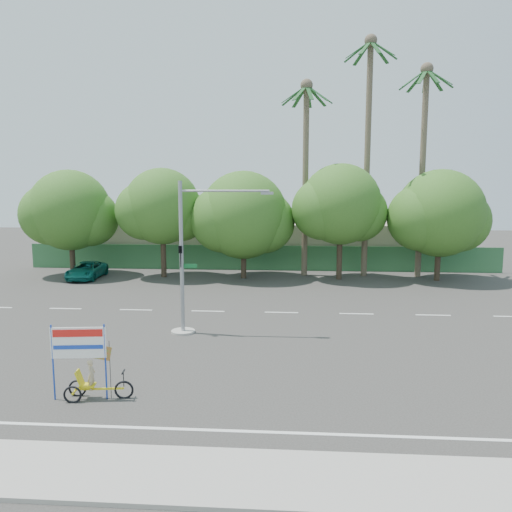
{
  "coord_description": "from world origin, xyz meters",
  "views": [
    {
      "loc": [
        2.47,
        -18.19,
        6.79
      ],
      "look_at": [
        0.84,
        4.95,
        3.5
      ],
      "focal_mm": 35.0,
      "sensor_mm": 36.0,
      "label": 1
    }
  ],
  "objects": [
    {
      "name": "ground",
      "position": [
        0.0,
        0.0,
        0.0
      ],
      "size": [
        120.0,
        120.0,
        0.0
      ],
      "primitive_type": "plane",
      "color": "#33302D",
      "rests_on": "ground"
    },
    {
      "name": "sidewalk_near",
      "position": [
        0.0,
        -7.5,
        0.06
      ],
      "size": [
        50.0,
        2.4,
        0.12
      ],
      "primitive_type": "cube",
      "color": "gray",
      "rests_on": "ground"
    },
    {
      "name": "fence",
      "position": [
        0.0,
        21.5,
        1.0
      ],
      "size": [
        38.0,
        0.08,
        2.0
      ],
      "primitive_type": "cube",
      "color": "#336B3D",
      "rests_on": "ground"
    },
    {
      "name": "building_left",
      "position": [
        -10.0,
        26.0,
        2.0
      ],
      "size": [
        12.0,
        8.0,
        4.0
      ],
      "primitive_type": "cube",
      "color": "#B6A891",
      "rests_on": "ground"
    },
    {
      "name": "building_right",
      "position": [
        8.0,
        26.0,
        1.8
      ],
      "size": [
        14.0,
        8.0,
        3.6
      ],
      "primitive_type": "cube",
      "color": "#B6A891",
      "rests_on": "ground"
    },
    {
      "name": "tree_far_left",
      "position": [
        -14.05,
        18.0,
        4.76
      ],
      "size": [
        7.14,
        6.0,
        7.96
      ],
      "color": "#473828",
      "rests_on": "ground"
    },
    {
      "name": "tree_left",
      "position": [
        -7.05,
        18.0,
        5.06
      ],
      "size": [
        6.66,
        5.6,
        8.07
      ],
      "color": "#473828",
      "rests_on": "ground"
    },
    {
      "name": "tree_center",
      "position": [
        -1.05,
        18.0,
        4.47
      ],
      "size": [
        7.62,
        6.4,
        7.85
      ],
      "color": "#473828",
      "rests_on": "ground"
    },
    {
      "name": "tree_right",
      "position": [
        5.95,
        18.0,
        5.24
      ],
      "size": [
        6.9,
        5.8,
        8.36
      ],
      "color": "#473828",
      "rests_on": "ground"
    },
    {
      "name": "tree_far_right",
      "position": [
        12.95,
        18.0,
        4.64
      ],
      "size": [
        7.38,
        6.2,
        7.94
      ],
      "color": "#473828",
      "rests_on": "ground"
    },
    {
      "name": "palm_tall",
      "position": [
        8.0,
        19.5,
        10.46
      ],
      "size": [
        3.73,
        3.79,
        17.45
      ],
      "color": "#70604C",
      "rests_on": "ground"
    },
    {
      "name": "palm_mid",
      "position": [
        12.0,
        19.5,
        9.4
      ],
      "size": [
        3.73,
        3.79,
        15.45
      ],
      "color": "#70604C",
      "rests_on": "ground"
    },
    {
      "name": "palm_short",
      "position": [
        3.5,
        19.5,
        8.86
      ],
      "size": [
        3.73,
        3.79,
        14.45
      ],
      "color": "#70604C",
      "rests_on": "ground"
    },
    {
      "name": "traffic_signal",
      "position": [
        -2.2,
        3.98,
        2.92
      ],
      "size": [
        4.72,
        1.1,
        7.0
      ],
      "color": "gray",
      "rests_on": "ground"
    },
    {
      "name": "trike_billboard",
      "position": [
        -3.96,
        -3.41,
        1.01
      ],
      "size": [
        2.53,
        0.71,
        2.5
      ],
      "rotation": [
        0.0,
        0.0,
        0.12
      ],
      "color": "black",
      "rests_on": "ground"
    },
    {
      "name": "pickup_truck",
      "position": [
        -12.49,
        16.95,
        0.61
      ],
      "size": [
        2.21,
        4.47,
        1.22
      ],
      "primitive_type": "imported",
      "rotation": [
        0.0,
        0.0,
        0.04
      ],
      "color": "#0F695E",
      "rests_on": "ground"
    }
  ]
}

